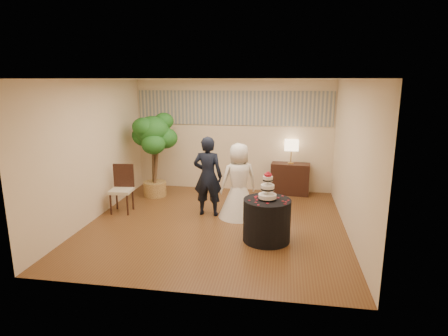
% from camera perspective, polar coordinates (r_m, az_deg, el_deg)
% --- Properties ---
extents(floor, '(5.00, 5.00, 0.00)m').
position_cam_1_polar(floor, '(7.51, -1.25, -8.49)').
color(floor, brown).
rests_on(floor, ground).
extents(ceiling, '(5.00, 5.00, 0.00)m').
position_cam_1_polar(ceiling, '(6.97, -1.37, 13.40)').
color(ceiling, white).
rests_on(ceiling, wall_back).
extents(wall_back, '(5.00, 0.06, 2.80)m').
position_cam_1_polar(wall_back, '(9.54, 1.42, 4.93)').
color(wall_back, beige).
rests_on(wall_back, ground).
extents(wall_front, '(5.00, 0.06, 2.80)m').
position_cam_1_polar(wall_front, '(4.74, -6.79, -3.78)').
color(wall_front, beige).
rests_on(wall_front, ground).
extents(wall_left, '(0.06, 5.00, 2.80)m').
position_cam_1_polar(wall_left, '(7.94, -19.36, 2.49)').
color(wall_left, beige).
rests_on(wall_left, ground).
extents(wall_right, '(0.06, 5.00, 2.80)m').
position_cam_1_polar(wall_right, '(7.10, 18.95, 1.31)').
color(wall_right, beige).
rests_on(wall_right, ground).
extents(mural_border, '(4.90, 0.02, 0.85)m').
position_cam_1_polar(mural_border, '(9.45, 1.42, 9.12)').
color(mural_border, '#9E9E91').
rests_on(mural_border, wall_back).
extents(groom, '(0.62, 0.42, 1.67)m').
position_cam_1_polar(groom, '(7.76, -2.47, -1.27)').
color(groom, black).
rests_on(groom, floor).
extents(bride, '(1.12, 1.12, 1.55)m').
position_cam_1_polar(bride, '(7.66, 2.28, -1.92)').
color(bride, white).
rests_on(bride, floor).
extents(cake_table, '(0.93, 0.93, 0.76)m').
position_cam_1_polar(cake_table, '(6.69, 6.53, -7.89)').
color(cake_table, black).
rests_on(cake_table, floor).
extents(wedding_cake, '(0.32, 0.32, 0.50)m').
position_cam_1_polar(wedding_cake, '(6.48, 6.67, -2.68)').
color(wedding_cake, white).
rests_on(wedding_cake, cake_table).
extents(console, '(0.96, 0.49, 0.78)m').
position_cam_1_polar(console, '(9.44, 10.03, -1.62)').
color(console, black).
rests_on(console, floor).
extents(table_lamp, '(0.33, 0.33, 0.58)m').
position_cam_1_polar(table_lamp, '(9.29, 10.20, 2.43)').
color(table_lamp, beige).
rests_on(table_lamp, console).
extents(ficus_tree, '(1.27, 1.27, 2.07)m').
position_cam_1_polar(ficus_tree, '(9.15, -10.69, 2.01)').
color(ficus_tree, '#1F5E1E').
rests_on(ficus_tree, floor).
extents(side_chair, '(0.50, 0.52, 1.02)m').
position_cam_1_polar(side_chair, '(8.29, -15.40, -3.14)').
color(side_chair, black).
rests_on(side_chair, floor).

